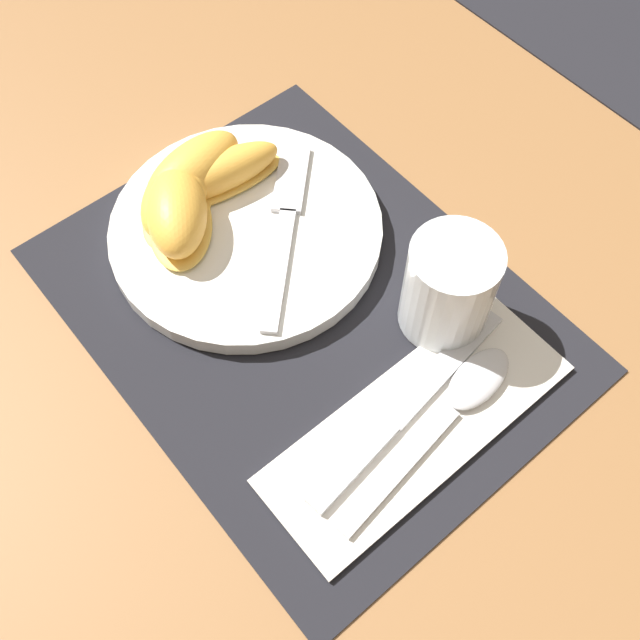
# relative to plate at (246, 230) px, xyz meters

# --- Properties ---
(ground_plane) EXTENTS (3.00, 3.00, 0.00)m
(ground_plane) POSITION_rel_plate_xyz_m (0.09, -0.01, -0.01)
(ground_plane) COLOR olive
(placemat) EXTENTS (0.42, 0.32, 0.00)m
(placemat) POSITION_rel_plate_xyz_m (0.09, -0.01, -0.01)
(placemat) COLOR black
(placemat) RESTS_ON ground_plane
(plate) EXTENTS (0.24, 0.24, 0.02)m
(plate) POSITION_rel_plate_xyz_m (0.00, 0.00, 0.00)
(plate) COLOR white
(plate) RESTS_ON placemat
(juice_glass) EXTENTS (0.07, 0.07, 0.09)m
(juice_glass) POSITION_rel_plate_xyz_m (0.17, 0.07, 0.03)
(juice_glass) COLOR silver
(juice_glass) RESTS_ON placemat
(napkin) EXTENTS (0.09, 0.25, 0.00)m
(napkin) POSITION_rel_plate_xyz_m (0.22, -0.01, -0.01)
(napkin) COLOR white
(napkin) RESTS_ON placemat
(knife) EXTENTS (0.05, 0.22, 0.01)m
(knife) POSITION_rel_plate_xyz_m (0.21, -0.01, -0.00)
(knife) COLOR silver
(knife) RESTS_ON napkin
(spoon) EXTENTS (0.05, 0.19, 0.01)m
(spoon) POSITION_rel_plate_xyz_m (0.23, 0.03, -0.00)
(spoon) COLOR silver
(spoon) RESTS_ON napkin
(fork) EXTENTS (0.15, 0.16, 0.00)m
(fork) POSITION_rel_plate_xyz_m (0.02, 0.03, 0.01)
(fork) COLOR silver
(fork) RESTS_ON plate
(citrus_wedge_0) EXTENTS (0.06, 0.13, 0.03)m
(citrus_wedge_0) POSITION_rel_plate_xyz_m (-0.05, 0.01, 0.02)
(citrus_wedge_0) COLOR #F7C656
(citrus_wedge_0) RESTS_ON plate
(citrus_wedge_1) EXTENTS (0.07, 0.11, 0.04)m
(citrus_wedge_1) POSITION_rel_plate_xyz_m (-0.06, -0.01, 0.03)
(citrus_wedge_1) COLOR #F7C656
(citrus_wedge_1) RESTS_ON plate
(citrus_wedge_2) EXTENTS (0.10, 0.11, 0.04)m
(citrus_wedge_2) POSITION_rel_plate_xyz_m (-0.05, -0.03, 0.03)
(citrus_wedge_2) COLOR #F7C656
(citrus_wedge_2) RESTS_ON plate
(citrus_wedge_3) EXTENTS (0.11, 0.10, 0.05)m
(citrus_wedge_3) POSITION_rel_plate_xyz_m (-0.03, -0.04, 0.03)
(citrus_wedge_3) COLOR #F7C656
(citrus_wedge_3) RESTS_ON plate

